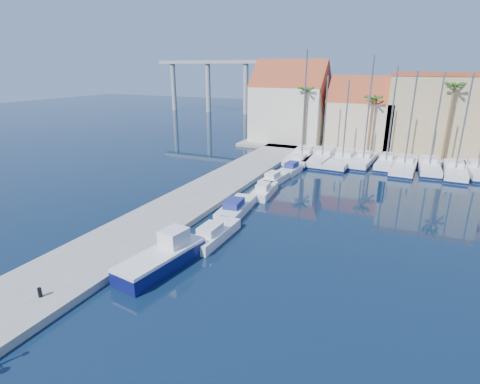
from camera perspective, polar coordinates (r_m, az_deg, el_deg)
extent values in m
plane|color=black|center=(22.77, -5.74, -15.57)|extent=(260.00, 260.00, 0.00)
cube|color=gray|center=(37.25, -7.18, -1.19)|extent=(6.00, 77.00, 0.50)
cube|color=gray|center=(65.27, 24.71, 5.82)|extent=(54.00, 16.00, 0.50)
cylinder|color=black|center=(24.33, -28.19, -13.33)|extent=(0.22, 0.22, 0.55)
cube|color=#0D114F|center=(25.66, -11.88, -10.37)|extent=(3.09, 6.87, 0.99)
cube|color=white|center=(25.37, -11.98, -9.17)|extent=(3.09, 6.87, 0.22)
cube|color=white|center=(25.95, -10.01, -6.89)|extent=(1.66, 1.95, 1.22)
cube|color=white|center=(29.20, -3.97, -6.49)|extent=(1.87, 5.75, 0.80)
cube|color=white|center=(28.45, -4.57, -5.65)|extent=(1.30, 2.02, 0.60)
cube|color=white|center=(34.36, -0.59, -2.49)|extent=(2.54, 6.31, 0.80)
cube|color=navy|center=(33.58, -0.96, -1.73)|extent=(1.58, 2.28, 0.60)
cube|color=white|center=(39.12, 3.75, 0.13)|extent=(2.10, 5.28, 0.80)
cube|color=white|center=(38.44, 3.55, 0.89)|extent=(1.31, 1.90, 0.60)
cube|color=white|center=(43.29, 5.25, 1.92)|extent=(2.11, 5.36, 0.80)
cube|color=white|center=(42.64, 4.98, 2.64)|extent=(1.32, 1.93, 0.60)
cube|color=white|center=(48.08, 8.07, 3.50)|extent=(2.20, 5.64, 0.80)
cube|color=navy|center=(47.41, 7.86, 4.17)|extent=(1.39, 2.02, 0.60)
cube|color=white|center=(52.24, 9.28, 4.65)|extent=(2.22, 6.71, 0.80)
cube|color=white|center=(51.45, 9.12, 5.24)|extent=(1.52, 2.36, 0.60)
cube|color=white|center=(57.10, 10.90, 5.74)|extent=(2.07, 5.21, 0.80)
cube|color=white|center=(56.46, 10.86, 6.32)|extent=(1.29, 1.87, 0.60)
cube|color=white|center=(54.85, 9.51, 5.40)|extent=(3.78, 11.94, 1.00)
cube|color=#0D1943|center=(54.92, 9.49, 5.08)|extent=(3.85, 12.00, 0.28)
cube|color=white|center=(55.80, 9.81, 6.45)|extent=(2.36, 3.66, 0.60)
cylinder|color=slate|center=(53.10, 9.80, 13.13)|extent=(0.20, 0.20, 13.91)
cube|color=white|center=(54.69, 12.60, 5.17)|extent=(3.67, 11.60, 1.00)
cube|color=#0D1943|center=(54.77, 12.57, 4.85)|extent=(3.73, 11.67, 0.28)
cube|color=white|center=(55.60, 12.99, 6.21)|extent=(2.29, 3.55, 0.60)
cylinder|color=slate|center=(53.15, 12.86, 11.16)|extent=(0.20, 0.20, 10.64)
cube|color=white|center=(54.04, 15.47, 4.79)|extent=(3.72, 11.54, 1.00)
cube|color=#0D1943|center=(54.11, 15.44, 4.46)|extent=(3.78, 11.61, 0.28)
cube|color=white|center=(54.94, 15.83, 5.83)|extent=(2.30, 3.54, 0.60)
cylinder|color=slate|center=(52.51, 15.84, 10.56)|extent=(0.20, 0.20, 10.12)
cube|color=white|center=(54.03, 18.33, 4.51)|extent=(2.87, 8.76, 1.00)
cube|color=#0D1943|center=(54.10, 18.29, 4.18)|extent=(2.94, 8.83, 0.28)
cube|color=white|center=(54.68, 18.60, 5.51)|extent=(1.76, 2.70, 0.60)
cylinder|color=slate|center=(52.46, 19.02, 11.90)|extent=(0.20, 0.20, 13.11)
cube|color=white|center=(53.98, 21.38, 4.16)|extent=(2.51, 8.13, 1.00)
cube|color=#0D1943|center=(54.05, 21.34, 3.83)|extent=(2.58, 8.20, 0.28)
cube|color=white|center=(54.58, 21.59, 5.15)|extent=(1.59, 2.48, 0.60)
cylinder|color=slate|center=(52.50, 22.15, 10.87)|extent=(0.20, 0.20, 11.86)
cube|color=white|center=(53.18, 23.79, 3.66)|extent=(3.25, 10.50, 1.00)
cube|color=#0D1943|center=(53.25, 23.74, 3.32)|extent=(3.31, 10.56, 0.28)
cube|color=white|center=(54.01, 24.00, 4.71)|extent=(2.05, 3.21, 0.60)
cylinder|color=slate|center=(51.60, 24.62, 10.10)|extent=(0.20, 0.20, 11.25)
cube|color=white|center=(54.02, 26.83, 3.44)|extent=(2.81, 9.29, 1.00)
cube|color=#0D1943|center=(54.09, 26.78, 3.11)|extent=(2.87, 9.35, 0.28)
cube|color=white|center=(54.74, 26.90, 4.47)|extent=(1.80, 2.83, 0.60)
cylinder|color=slate|center=(52.52, 27.83, 9.72)|extent=(0.20, 0.20, 11.16)
cube|color=white|center=(53.48, 29.94, 2.82)|extent=(2.81, 9.53, 1.00)
cube|color=#0D1943|center=(53.56, 29.89, 2.49)|extent=(2.87, 9.60, 0.28)
cube|color=white|center=(54.23, 30.05, 3.86)|extent=(1.83, 2.90, 0.60)
cylinder|color=slate|center=(51.96, 31.02, 9.10)|extent=(0.20, 0.20, 11.08)
cube|color=white|center=(54.83, 32.36, 2.74)|extent=(2.96, 9.03, 1.00)
cube|color=#0D1943|center=(54.90, 32.31, 2.42)|extent=(3.02, 9.09, 0.28)
cube|color=white|center=(55.50, 32.34, 3.76)|extent=(1.81, 2.78, 0.60)
cube|color=beige|center=(66.58, 7.57, 11.72)|extent=(12.00, 9.00, 9.00)
cube|color=maroon|center=(66.21, 7.74, 15.59)|extent=(12.30, 9.00, 9.00)
cube|color=beige|center=(64.15, 17.94, 9.84)|extent=(10.00, 8.00, 7.00)
cube|color=maroon|center=(63.77, 18.25, 12.94)|extent=(10.30, 8.00, 8.00)
cube|color=tan|center=(64.49, 28.09, 10.43)|extent=(14.00, 10.00, 11.00)
cube|color=maroon|center=(64.15, 28.88, 15.48)|extent=(14.20, 10.20, 0.50)
cylinder|color=brown|center=(60.70, 9.76, 10.97)|extent=(0.36, 0.36, 9.00)
sphere|color=#2B5F1B|center=(60.30, 9.99, 15.06)|extent=(2.60, 2.60, 2.60)
cylinder|color=brown|center=(58.94, 19.25, 9.50)|extent=(0.36, 0.36, 8.00)
sphere|color=#2B5F1B|center=(58.53, 19.66, 13.21)|extent=(2.60, 2.60, 2.60)
cylinder|color=brown|center=(58.66, 29.18, 9.16)|extent=(0.36, 0.36, 10.00)
sphere|color=#2B5F1B|center=(58.26, 29.94, 13.84)|extent=(2.60, 2.60, 2.60)
cube|color=#9E9E99|center=(109.15, -1.12, 19.21)|extent=(48.00, 2.20, 0.90)
cylinder|color=#9E9E99|center=(119.42, -10.08, 15.52)|extent=(1.40, 1.40, 14.00)
cylinder|color=#9E9E99|center=(113.03, -4.88, 15.58)|extent=(1.40, 1.40, 14.00)
cylinder|color=#9E9E99|center=(107.60, 0.89, 15.49)|extent=(1.40, 1.40, 14.00)
cylinder|color=#9E9E99|center=(103.28, 7.20, 15.23)|extent=(1.40, 1.40, 14.00)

